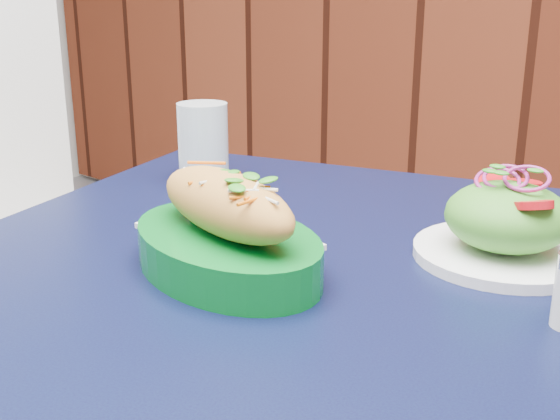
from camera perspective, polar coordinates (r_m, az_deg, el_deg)
The scene contains 4 objects.
cafe_table at distance 0.81m, azimuth 1.82°, elevation -9.61°, with size 0.98×0.98×0.75m.
banh_mi_basket at distance 0.72m, azimuth -4.38°, elevation -1.69°, with size 0.28×0.22×0.11m.
salad_plate at distance 0.79m, azimuth 17.93°, elevation -1.13°, with size 0.19×0.19×0.10m.
water_glass at distance 1.04m, azimuth -6.26°, elevation 5.37°, with size 0.07×0.07×0.12m, color silver.
Camera 1 is at (0.80, 0.73, 1.03)m, focal length 45.00 mm.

